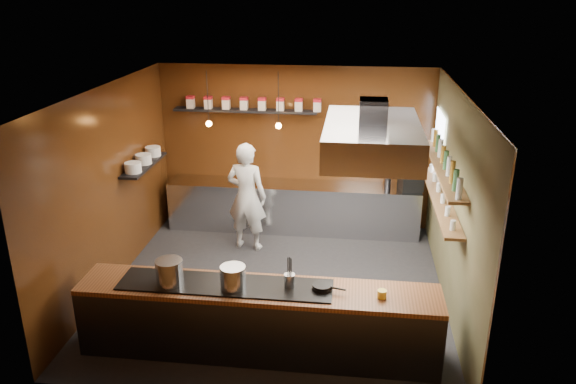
% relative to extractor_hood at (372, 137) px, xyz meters
% --- Properties ---
extents(floor, '(5.00, 5.00, 0.00)m').
position_rel_extractor_hood_xyz_m(floor, '(-1.30, 0.40, -2.51)').
color(floor, '#232326').
rests_on(floor, ground).
extents(back_wall, '(5.00, 0.00, 5.00)m').
position_rel_extractor_hood_xyz_m(back_wall, '(-1.30, 2.90, -1.01)').
color(back_wall, '#401F0B').
rests_on(back_wall, ground).
extents(left_wall, '(0.00, 5.00, 5.00)m').
position_rel_extractor_hood_xyz_m(left_wall, '(-3.80, 0.40, -1.01)').
color(left_wall, '#401F0B').
rests_on(left_wall, ground).
extents(right_wall, '(0.00, 5.00, 5.00)m').
position_rel_extractor_hood_xyz_m(right_wall, '(1.20, 0.40, -1.01)').
color(right_wall, '#4F4F2C').
rests_on(right_wall, ground).
extents(ceiling, '(5.00, 5.00, 0.00)m').
position_rel_extractor_hood_xyz_m(ceiling, '(-1.30, 0.40, 0.49)').
color(ceiling, silver).
rests_on(ceiling, back_wall).
extents(window_pane, '(0.00, 1.00, 1.00)m').
position_rel_extractor_hood_xyz_m(window_pane, '(1.15, 2.10, -0.61)').
color(window_pane, white).
rests_on(window_pane, right_wall).
extents(prep_counter, '(4.60, 0.65, 0.90)m').
position_rel_extractor_hood_xyz_m(prep_counter, '(-1.30, 2.57, -2.06)').
color(prep_counter, silver).
rests_on(prep_counter, floor).
extents(pass_counter, '(4.40, 0.72, 0.94)m').
position_rel_extractor_hood_xyz_m(pass_counter, '(-1.30, -1.20, -2.04)').
color(pass_counter, '#38383D').
rests_on(pass_counter, floor).
extents(tin_shelf, '(2.60, 0.26, 0.04)m').
position_rel_extractor_hood_xyz_m(tin_shelf, '(-2.20, 2.76, -0.31)').
color(tin_shelf, black).
rests_on(tin_shelf, back_wall).
extents(plate_shelf, '(0.30, 1.40, 0.04)m').
position_rel_extractor_hood_xyz_m(plate_shelf, '(-3.64, 1.40, -0.96)').
color(plate_shelf, black).
rests_on(plate_shelf, left_wall).
extents(bottle_shelf_upper, '(0.26, 2.80, 0.04)m').
position_rel_extractor_hood_xyz_m(bottle_shelf_upper, '(1.04, 0.70, -0.59)').
color(bottle_shelf_upper, brown).
rests_on(bottle_shelf_upper, right_wall).
extents(bottle_shelf_lower, '(0.26, 2.80, 0.04)m').
position_rel_extractor_hood_xyz_m(bottle_shelf_lower, '(1.04, 0.70, -1.06)').
color(bottle_shelf_lower, brown).
rests_on(bottle_shelf_lower, right_wall).
extents(extractor_hood, '(1.20, 2.00, 0.72)m').
position_rel_extractor_hood_xyz_m(extractor_hood, '(0.00, 0.00, 0.00)').
color(extractor_hood, '#38383D').
rests_on(extractor_hood, ceiling).
extents(pendant_left, '(0.10, 0.10, 0.95)m').
position_rel_extractor_hood_xyz_m(pendant_left, '(-2.70, 2.10, -0.35)').
color(pendant_left, black).
rests_on(pendant_left, ceiling).
extents(pendant_right, '(0.10, 0.10, 0.95)m').
position_rel_extractor_hood_xyz_m(pendant_right, '(-1.50, 2.10, -0.35)').
color(pendant_right, black).
rests_on(pendant_right, ceiling).
extents(storage_tins, '(2.43, 0.13, 0.22)m').
position_rel_extractor_hood_xyz_m(storage_tins, '(-2.05, 2.76, -0.17)').
color(storage_tins, beige).
rests_on(storage_tins, tin_shelf).
extents(plate_stacks, '(0.26, 1.16, 0.16)m').
position_rel_extractor_hood_xyz_m(plate_stacks, '(-3.64, 1.40, -0.86)').
color(plate_stacks, white).
rests_on(plate_stacks, plate_shelf).
extents(bottles, '(0.06, 2.66, 0.24)m').
position_rel_extractor_hood_xyz_m(bottles, '(1.04, 0.70, -0.45)').
color(bottles, silver).
rests_on(bottles, bottle_shelf_upper).
extents(wine_glasses, '(0.07, 2.37, 0.13)m').
position_rel_extractor_hood_xyz_m(wine_glasses, '(1.04, 0.70, -0.97)').
color(wine_glasses, silver).
rests_on(wine_glasses, bottle_shelf_lower).
extents(stockpot_large, '(0.38, 0.38, 0.32)m').
position_rel_extractor_hood_xyz_m(stockpot_large, '(-2.36, -1.28, -1.41)').
color(stockpot_large, '#B3B6BB').
rests_on(stockpot_large, pass_counter).
extents(stockpot_small, '(0.34, 0.34, 0.28)m').
position_rel_extractor_hood_xyz_m(stockpot_small, '(-1.58, -1.28, -1.42)').
color(stockpot_small, silver).
rests_on(stockpot_small, pass_counter).
extents(utensil_crock, '(0.17, 0.17, 0.17)m').
position_rel_extractor_hood_xyz_m(utensil_crock, '(-0.92, -1.17, -1.48)').
color(utensil_crock, silver).
rests_on(utensil_crock, pass_counter).
extents(frying_pan, '(0.41, 0.25, 0.06)m').
position_rel_extractor_hood_xyz_m(frying_pan, '(-0.52, -1.18, -1.53)').
color(frying_pan, black).
rests_on(frying_pan, pass_counter).
extents(butter_jar, '(0.13, 0.13, 0.10)m').
position_rel_extractor_hood_xyz_m(butter_jar, '(0.17, -1.25, -1.54)').
color(butter_jar, gold).
rests_on(butter_jar, pass_counter).
extents(espresso_machine, '(0.45, 0.43, 0.38)m').
position_rel_extractor_hood_xyz_m(espresso_machine, '(0.80, 2.55, -1.42)').
color(espresso_machine, black).
rests_on(espresso_machine, prep_counter).
extents(chef, '(0.76, 0.56, 1.89)m').
position_rel_extractor_hood_xyz_m(chef, '(-2.00, 1.72, -1.56)').
color(chef, silver).
rests_on(chef, floor).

